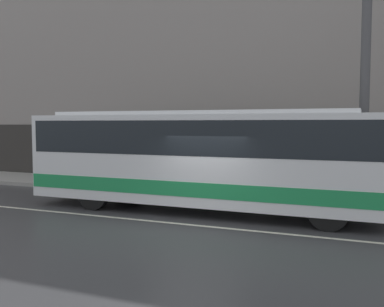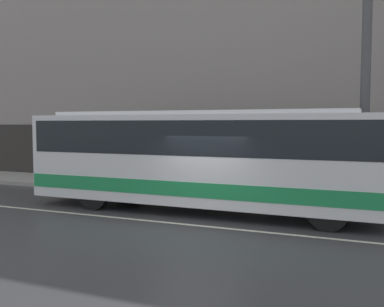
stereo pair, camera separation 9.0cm
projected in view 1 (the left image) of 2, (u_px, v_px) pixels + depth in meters
ground_plane at (198, 226)px, 12.00m from camera, size 60.00×60.00×0.00m
sidewalk at (248, 193)px, 17.15m from camera, size 60.00×3.16×0.17m
building_facade at (260, 47)px, 18.32m from camera, size 60.00×0.35×12.69m
lane_stripe at (198, 225)px, 12.00m from camera, size 54.00×0.14×0.01m
transit_bus at (199, 155)px, 13.86m from camera, size 11.47×2.55×3.26m
utility_pole_near at (365, 78)px, 14.25m from camera, size 0.32×0.32×8.41m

